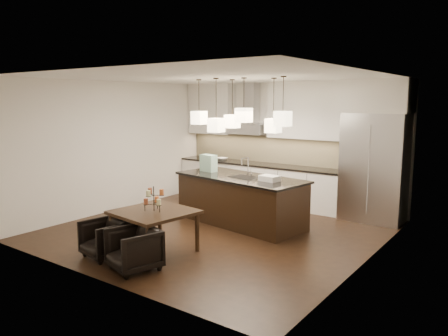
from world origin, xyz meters
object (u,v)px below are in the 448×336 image
Objects in this scene: refrigerator at (374,168)px; armchair_right at (134,249)px; island_body at (240,201)px; armchair_left at (105,239)px; dining_table at (155,231)px.

armchair_right is at bearing -112.83° from refrigerator.
island_body is 2.84m from armchair_left.
armchair_right is (0.75, -0.10, 0.01)m from armchair_left.
refrigerator is at bearing 84.23° from armchair_right.
dining_table is at bearing 63.94° from armchair_left.
island_body is 3.99× the size of armchair_left.
armchair_right is at bearing -59.91° from dining_table.
refrigerator is 5.30m from armchair_left.
armchair_left is 0.96× the size of armchair_right.
dining_table is 1.68× the size of armchair_right.
refrigerator is 4.54m from dining_table.
island_body reaches higher than armchair_right.
island_body is at bearing 108.78° from armchair_right.
island_body is 2.16m from dining_table.
armchair_left is (-2.68, -4.50, -0.78)m from refrigerator.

